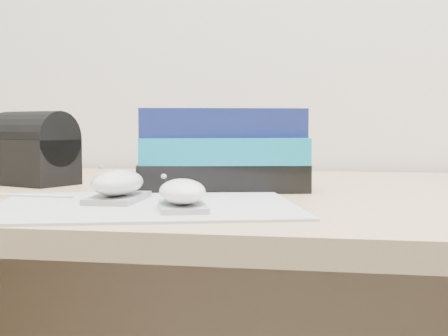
% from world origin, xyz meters
% --- Properties ---
extents(desk, '(1.60, 0.80, 0.73)m').
position_xyz_m(desk, '(0.00, 1.64, 0.50)').
color(desk, tan).
rests_on(desk, ground).
extents(mousepad, '(0.43, 0.37, 0.00)m').
position_xyz_m(mousepad, '(-0.17, 1.36, 0.73)').
color(mousepad, gray).
rests_on(mousepad, desk).
extents(mouse_rear, '(0.06, 0.11, 0.05)m').
position_xyz_m(mouse_rear, '(-0.21, 1.38, 0.75)').
color(mouse_rear, gray).
rests_on(mouse_rear, mousepad).
extents(mouse_front, '(0.08, 0.11, 0.04)m').
position_xyz_m(mouse_front, '(-0.12, 1.32, 0.75)').
color(mouse_front, '#A4A4A7').
rests_on(mouse_front, mousepad).
extents(book_stack, '(0.29, 0.26, 0.13)m').
position_xyz_m(book_stack, '(-0.12, 1.60, 0.79)').
color(book_stack, black).
rests_on(book_stack, desk).
extents(pouch, '(0.16, 0.13, 0.12)m').
position_xyz_m(pouch, '(-0.44, 1.59, 0.79)').
color(pouch, black).
rests_on(pouch, desk).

